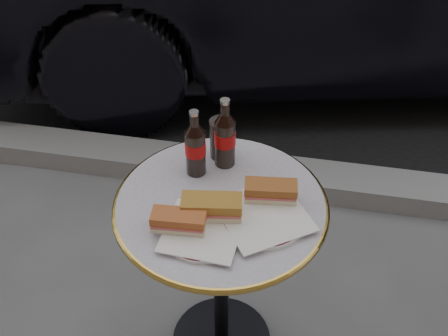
% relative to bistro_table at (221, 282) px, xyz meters
% --- Properties ---
extents(curb, '(40.00, 0.20, 0.12)m').
position_rel_bistro_table_xyz_m(curb, '(0.00, 0.90, -0.32)').
color(curb, gray).
rests_on(curb, ground).
extents(bistro_table, '(0.62, 0.62, 0.73)m').
position_rel_bistro_table_xyz_m(bistro_table, '(0.00, 0.00, 0.00)').
color(bistro_table, '#BAB2C4').
rests_on(bistro_table, ground).
extents(plate_left, '(0.26, 0.26, 0.01)m').
position_rel_bistro_table_xyz_m(plate_left, '(-0.02, -0.13, 0.37)').
color(plate_left, white).
rests_on(plate_left, bistro_table).
extents(plate_right, '(0.32, 0.32, 0.01)m').
position_rel_bistro_table_xyz_m(plate_right, '(0.13, -0.04, 0.37)').
color(plate_right, white).
rests_on(plate_right, bistro_table).
extents(sandwich_left_a, '(0.15, 0.08, 0.05)m').
position_rel_bistro_table_xyz_m(sandwich_left_a, '(-0.09, -0.13, 0.40)').
color(sandwich_left_a, '#B5592E').
rests_on(sandwich_left_a, plate_left).
extents(sandwich_left_b, '(0.18, 0.10, 0.06)m').
position_rel_bistro_table_xyz_m(sandwich_left_b, '(-0.01, -0.07, 0.41)').
color(sandwich_left_b, '#A9702B').
rests_on(sandwich_left_b, plate_left).
extents(sandwich_right, '(0.15, 0.09, 0.05)m').
position_rel_bistro_table_xyz_m(sandwich_right, '(0.14, 0.03, 0.40)').
color(sandwich_right, '#9C5627').
rests_on(sandwich_right, plate_right).
extents(cola_bottle_left, '(0.08, 0.08, 0.22)m').
position_rel_bistro_table_xyz_m(cola_bottle_left, '(-0.10, 0.12, 0.48)').
color(cola_bottle_left, black).
rests_on(cola_bottle_left, bistro_table).
extents(cola_bottle_right, '(0.07, 0.07, 0.23)m').
position_rel_bistro_table_xyz_m(cola_bottle_right, '(-0.02, 0.17, 0.48)').
color(cola_bottle_right, black).
rests_on(cola_bottle_right, bistro_table).
extents(cola_glass, '(0.08, 0.08, 0.14)m').
position_rel_bistro_table_xyz_m(cola_glass, '(-0.04, 0.20, 0.43)').
color(cola_glass, black).
rests_on(cola_glass, bistro_table).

